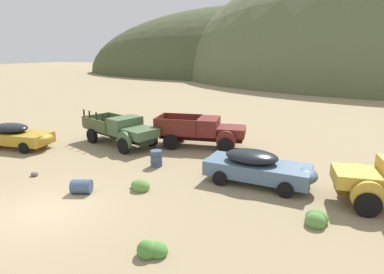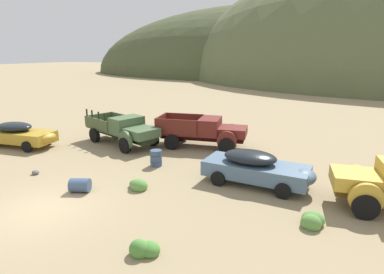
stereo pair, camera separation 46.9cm
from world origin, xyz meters
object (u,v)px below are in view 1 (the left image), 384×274
Objects in this scene: truck_weathered_green at (124,131)px; oil_drum_tipped at (82,186)px; car_chalk_blue at (260,167)px; oil_drum_foreground at (156,158)px; truck_oxblood at (206,131)px; car_mustard at (17,135)px.

truck_weathered_green is 6.10× the size of oil_drum_tipped.
car_chalk_blue reaches higher than oil_drum_foreground.
truck_weathered_green is 4.64m from oil_drum_foreground.
oil_drum_foreground is at bearing -115.12° from truck_oxblood.
car_mustard is 1.02× the size of car_chalk_blue.
truck_oxblood is 4.62m from oil_drum_foreground.
oil_drum_tipped is (8.50, -3.71, -0.51)m from car_mustard.
car_mustard is 5.10× the size of oil_drum_tipped.
truck_weathered_green is 7.31m from oil_drum_tipped.
truck_oxblood is (4.97, 1.83, 0.01)m from truck_weathered_green.
truck_weathered_green reaches higher than car_mustard.
truck_weathered_green reaches higher than truck_oxblood.
truck_oxblood is 6.40m from car_chalk_blue.
oil_drum_foreground is (-1.16, -4.44, -0.58)m from truck_oxblood.
oil_drum_foreground is (1.30, 4.23, 0.13)m from oil_drum_tipped.
car_chalk_blue is at bearing -6.56° from car_mustard.
car_chalk_blue is at bearing 2.15° from truck_weathered_green.
car_chalk_blue is (4.39, -4.65, -0.19)m from truck_oxblood.
truck_oxblood reaches higher than oil_drum_foreground.
car_chalk_blue is at bearing 30.35° from oil_drum_tipped.
car_chalk_blue is 5.80× the size of oil_drum_foreground.
car_mustard is 5.89× the size of oil_drum_foreground.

